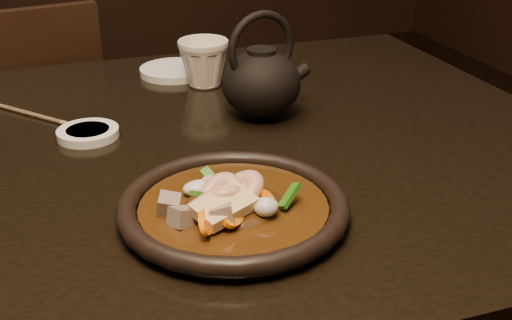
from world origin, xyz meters
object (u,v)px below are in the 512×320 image
object	(u,v)px
tea_cup	(204,61)
teapot	(262,80)
chair	(15,174)
plate	(234,208)
table	(27,216)

from	to	relation	value
tea_cup	teapot	world-z (taller)	teapot
tea_cup	teapot	distance (m)	0.18
chair	plate	distance (m)	0.90
plate	teapot	size ratio (longest dim) A/B	1.60
table	chair	bearing A→B (deg)	94.75
plate	tea_cup	world-z (taller)	tea_cup
tea_cup	plate	bearing A→B (deg)	-100.52
teapot	table	bearing A→B (deg)	177.84
plate	teapot	world-z (taller)	teapot
chair	teapot	size ratio (longest dim) A/B	5.24
table	chair	world-z (taller)	chair
table	plate	bearing A→B (deg)	-43.45
plate	tea_cup	size ratio (longest dim) A/B	2.94
table	tea_cup	xyz separation A→B (m)	(0.31, 0.24, 0.12)
chair	teapot	bearing A→B (deg)	116.98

